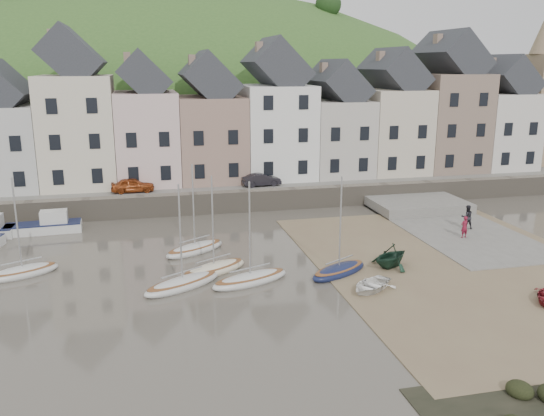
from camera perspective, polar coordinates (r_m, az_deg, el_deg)
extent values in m
plane|color=#4A453A|center=(33.74, 2.32, -7.42)|extent=(160.00, 160.00, 0.00)
cube|color=#365C25|center=(63.84, -5.28, 3.70)|extent=(90.00, 30.00, 1.50)
cube|color=slate|center=(52.53, -3.57, 2.30)|extent=(70.00, 7.00, 0.10)
cube|color=slate|center=(49.32, -2.88, 0.73)|extent=(70.00, 1.20, 1.80)
cube|color=brown|center=(37.99, 18.62, -5.61)|extent=(18.00, 26.00, 0.06)
cube|color=slate|center=(46.48, 17.75, -1.88)|extent=(8.00, 18.00, 0.12)
ellipsoid|color=#365C25|center=(95.27, -10.34, -4.54)|extent=(134.40, 84.00, 84.00)
cylinder|color=#382619|center=(79.55, -23.99, 17.16)|extent=(0.50, 0.50, 3.00)
cylinder|color=#382619|center=(82.37, -13.40, 17.83)|extent=(0.50, 0.50, 3.00)
sphere|color=#213D19|center=(82.57, -13.50, 19.56)|extent=(3.60, 3.60, 3.60)
cylinder|color=#382619|center=(81.65, -3.01, 18.21)|extent=(0.50, 0.50, 3.00)
sphere|color=#213D19|center=(81.85, -3.04, 19.96)|extent=(3.60, 3.60, 3.60)
cylinder|color=#382619|center=(83.64, 5.66, 18.08)|extent=(0.50, 0.50, 3.00)
sphere|color=#213D19|center=(83.84, 5.70, 19.78)|extent=(3.60, 3.60, 3.60)
cube|color=#B9B8B4|center=(55.91, -25.09, 5.56)|extent=(5.80, 8.00, 7.50)
cube|color=beige|center=(54.80, -18.89, 7.31)|extent=(6.40, 8.00, 10.00)
cube|color=gray|center=(54.70, -21.34, 15.75)|extent=(0.60, 0.90, 1.40)
cube|color=beige|center=(54.61, -12.47, 6.92)|extent=(5.60, 8.00, 8.50)
cube|color=gray|center=(54.19, -14.41, 14.27)|extent=(0.60, 0.90, 1.40)
cube|color=gray|center=(55.02, -6.21, 6.97)|extent=(6.20, 8.00, 8.00)
cube|color=gray|center=(54.41, -8.09, 14.35)|extent=(0.60, 0.90, 1.40)
cube|color=white|center=(56.09, 0.39, 7.71)|extent=(6.60, 8.00, 9.00)
cube|color=gray|center=(55.36, -1.33, 15.73)|extent=(0.60, 0.90, 1.40)
cube|color=#B6B0A7|center=(57.94, 6.45, 7.08)|extent=(5.80, 8.00, 7.50)
cube|color=gray|center=(57.02, 5.23, 13.72)|extent=(0.60, 0.90, 1.40)
cube|color=beige|center=(60.11, 11.87, 7.61)|extent=(6.00, 8.00, 8.50)
cube|color=gray|center=(59.12, 10.88, 14.62)|extent=(0.60, 0.90, 1.40)
cube|color=#816B5D|center=(62.90, 17.14, 8.26)|extent=(6.40, 8.00, 10.00)
cube|color=gray|center=(61.87, 16.39, 15.87)|extent=(0.60, 0.90, 1.40)
cube|color=silver|center=(66.29, 21.73, 7.29)|extent=(5.80, 8.00, 8.00)
cube|color=gray|center=(65.10, 21.22, 13.36)|extent=(0.60, 0.90, 1.40)
cube|color=#997F60|center=(69.31, 25.61, 8.84)|extent=(3.50, 3.50, 12.00)
ellipsoid|color=silver|center=(37.67, -23.87, -6.00)|extent=(4.53, 3.25, 0.84)
ellipsoid|color=brown|center=(37.60, -23.90, -5.69)|extent=(4.16, 2.97, 0.20)
cylinder|color=#B2B5B7|center=(36.77, -24.36, -1.46)|extent=(0.10, 0.10, 5.60)
cylinder|color=#B2B5B7|center=(37.43, -23.99, -4.92)|extent=(2.16, 1.12, 0.08)
ellipsoid|color=silver|center=(39.03, -7.78, -4.16)|extent=(4.77, 3.77, 0.84)
ellipsoid|color=brown|center=(38.96, -7.79, -3.86)|extent=(4.37, 3.45, 0.20)
cylinder|color=#B2B5B7|center=(38.17, -7.94, 0.25)|extent=(0.10, 0.10, 5.60)
cylinder|color=#B2B5B7|center=(38.80, -7.82, -3.11)|extent=(2.22, 1.44, 0.08)
ellipsoid|color=beige|center=(35.16, -5.88, -6.22)|extent=(4.80, 3.59, 0.84)
ellipsoid|color=brown|center=(35.08, -5.89, -5.88)|extent=(4.41, 3.28, 0.20)
cylinder|color=#B2B5B7|center=(34.19, -6.01, -1.35)|extent=(0.10, 0.10, 5.60)
cylinder|color=#B2B5B7|center=(34.90, -5.91, -5.07)|extent=(2.28, 1.32, 0.08)
ellipsoid|color=silver|center=(33.17, -9.02, -7.62)|extent=(5.12, 3.85, 0.84)
ellipsoid|color=brown|center=(33.09, -9.04, -7.26)|extent=(4.70, 3.52, 0.20)
cylinder|color=#B2B5B7|center=(32.15, -9.24, -2.49)|extent=(0.10, 0.10, 5.60)
cylinder|color=#B2B5B7|center=(32.90, -9.07, -6.41)|extent=(2.44, 1.47, 0.08)
ellipsoid|color=silver|center=(33.44, -2.21, -7.26)|extent=(5.22, 3.15, 0.84)
ellipsoid|color=brown|center=(33.36, -2.22, -6.91)|extent=(4.80, 2.88, 0.20)
cylinder|color=#B2B5B7|center=(32.42, -2.26, -2.16)|extent=(0.10, 0.10, 5.60)
cylinder|color=#B2B5B7|center=(33.17, -2.22, -6.06)|extent=(2.61, 1.03, 0.08)
ellipsoid|color=#141C40|center=(34.97, 6.77, -6.36)|extent=(4.62, 3.49, 0.84)
ellipsoid|color=brown|center=(34.89, 6.78, -6.02)|extent=(4.24, 3.19, 0.20)
cylinder|color=#B2B5B7|center=(34.00, 6.93, -1.47)|extent=(0.10, 0.10, 5.60)
cylinder|color=#B2B5B7|center=(34.71, 6.81, -5.20)|extent=(2.17, 1.27, 0.08)
cube|color=silver|center=(46.42, -22.07, -1.90)|extent=(5.65, 2.00, 0.70)
cube|color=#141C40|center=(46.33, -22.12, -1.47)|extent=(5.54, 2.04, 0.08)
cube|color=silver|center=(46.03, -21.16, -0.85)|extent=(2.01, 1.30, 1.00)
imported|color=white|center=(32.70, 9.93, -7.66)|extent=(3.70, 3.49, 0.62)
imported|color=#153122|center=(36.35, 11.90, -4.72)|extent=(3.74, 3.58, 1.53)
imported|color=maroon|center=(43.63, 18.85, -1.82)|extent=(0.65, 0.49, 1.63)
imported|color=black|center=(46.01, 19.09, -0.86)|extent=(1.02, 0.85, 1.87)
imported|color=#923B15|center=(50.75, -13.88, 2.25)|extent=(3.71, 1.55, 1.26)
imported|color=black|center=(51.83, -1.06, 2.87)|extent=(3.64, 1.55, 1.17)
ellipsoid|color=black|center=(25.01, 23.73, -16.47)|extent=(1.03, 1.13, 0.67)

